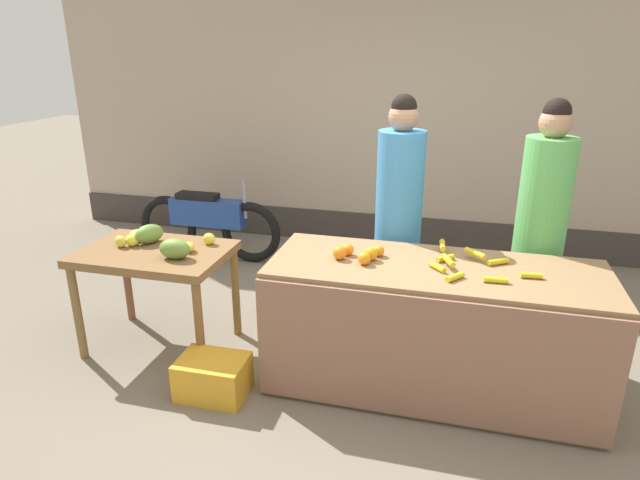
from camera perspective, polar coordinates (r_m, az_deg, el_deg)
name	(u,v)px	position (r m, az deg, el deg)	size (l,w,h in m)	color
ground_plane	(360,374)	(3.89, 4.23, -13.88)	(24.00, 24.00, 0.00)	#756B5B
market_wall_back	(412,96)	(5.95, 9.70, 14.72)	(8.11, 0.23, 3.36)	tan
fruit_stall_counter	(432,329)	(3.62, 11.68, -9.13)	(2.09, 0.80, 0.86)	olive
side_table_wooden	(155,263)	(4.08, -16.96, -2.35)	(1.05, 0.71, 0.78)	brown
banana_bunch_pile	(469,263)	(3.46, 15.40, -2.37)	(0.66, 0.58, 0.07)	gold
orange_pile	(359,253)	(3.47, 4.15, -1.39)	(0.32, 0.24, 0.09)	orange
mango_papaya_pile	(157,240)	(4.06, -16.81, -0.02)	(0.70, 0.47, 0.14)	#E3CE4A
vendor_woman_blue_shirt	(398,221)	(4.04, 8.23, 1.99)	(0.34, 0.34, 1.85)	#33333D
vendor_woman_green_shirt	(539,233)	(4.04, 22.12, 0.69)	(0.34, 0.34, 1.84)	#33333D
parked_motorcycle	(208,222)	(5.82, -11.72, 1.91)	(1.60, 0.18, 0.88)	black
produce_crate	(213,377)	(3.68, -11.21, -13.97)	(0.44, 0.32, 0.26)	gold
produce_sack	(286,291)	(4.47, -3.55, -5.43)	(0.36, 0.30, 0.50)	maroon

